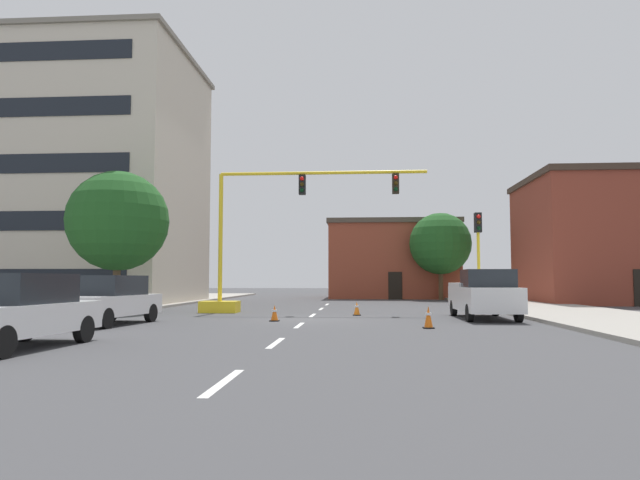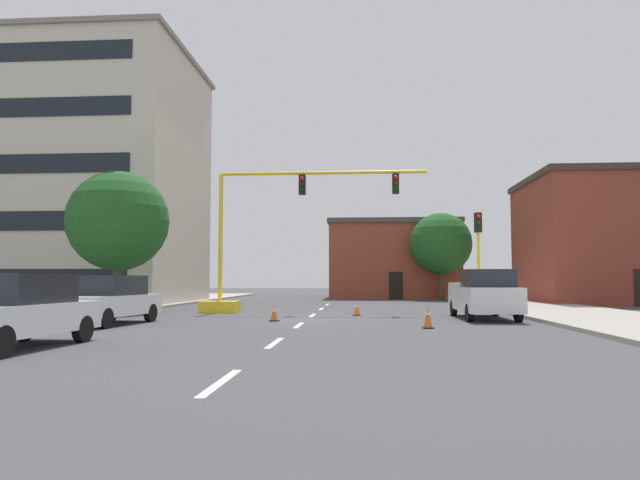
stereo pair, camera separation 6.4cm
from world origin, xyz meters
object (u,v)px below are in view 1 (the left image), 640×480
at_px(sedan_white_mid_left, 16,310).
at_px(traffic_cone_roadside_a, 275,313).
at_px(tree_right_far, 440,244).
at_px(traffic_cone_roadside_b, 357,309).
at_px(traffic_light_pole_right, 478,239).
at_px(sedan_white_near_left, 109,300).
at_px(traffic_signal_gantry, 251,264).
at_px(traffic_cone_roadside_c, 428,317).
at_px(tree_left_near, 118,221).
at_px(pickup_truck_white, 484,295).

relative_size(sedan_white_mid_left, traffic_cone_roadside_a, 7.38).
relative_size(tree_right_far, traffic_cone_roadside_a, 10.89).
xyz_separation_m(traffic_cone_roadside_a, traffic_cone_roadside_b, (3.12, 3.73, 0.00)).
relative_size(traffic_light_pole_right, sedan_white_near_left, 1.02).
distance_m(traffic_signal_gantry, traffic_cone_roadside_b, 5.78).
bearing_deg(traffic_signal_gantry, traffic_cone_roadside_c, -47.65).
xyz_separation_m(traffic_cone_roadside_a, traffic_cone_roadside_c, (5.51, -2.78, 0.06)).
distance_m(sedan_white_mid_left, traffic_cone_roadside_a, 10.20).
bearing_deg(traffic_cone_roadside_b, traffic_cone_roadside_c, -69.90).
height_order(traffic_signal_gantry, traffic_light_pole_right, traffic_signal_gantry).
xyz_separation_m(traffic_light_pole_right, traffic_cone_roadside_a, (-8.94, -5.94, -3.22)).
relative_size(traffic_signal_gantry, tree_right_far, 1.60).
xyz_separation_m(tree_right_far, traffic_cone_roadside_b, (-6.40, -19.40, -4.07)).
distance_m(traffic_signal_gantry, sedan_white_near_left, 8.48).
xyz_separation_m(sedan_white_near_left, traffic_cone_roadside_b, (8.71, 5.82, -0.58)).
relative_size(tree_left_near, sedan_white_near_left, 1.46).
bearing_deg(sedan_white_near_left, traffic_cone_roadside_b, 33.75).
distance_m(traffic_light_pole_right, tree_right_far, 17.22).
xyz_separation_m(sedan_white_near_left, sedan_white_mid_left, (0.94, -6.97, 0.00)).
height_order(traffic_signal_gantry, sedan_white_near_left, traffic_signal_gantry).
xyz_separation_m(traffic_light_pole_right, sedan_white_near_left, (-14.53, -8.03, -2.64)).
bearing_deg(tree_left_near, traffic_cone_roadside_a, -30.35).
xyz_separation_m(traffic_light_pole_right, traffic_cone_roadside_b, (-5.82, -2.21, -3.22)).
relative_size(sedan_white_near_left, traffic_cone_roadside_c, 6.37).
bearing_deg(traffic_signal_gantry, traffic_cone_roadside_a, -69.88).
bearing_deg(traffic_cone_roadside_b, traffic_signal_gantry, 161.42).
distance_m(pickup_truck_white, traffic_cone_roadside_b, 5.52).
bearing_deg(traffic_cone_roadside_c, sedan_white_mid_left, -148.29).
relative_size(pickup_truck_white, traffic_cone_roadside_c, 7.35).
relative_size(tree_right_far, traffic_cone_roadside_c, 9.24).
xyz_separation_m(tree_left_near, traffic_cone_roadside_b, (11.56, -1.21, -4.11)).
bearing_deg(traffic_cone_roadside_c, traffic_cone_roadside_b, 110.10).
bearing_deg(pickup_truck_white, traffic_signal_gantry, 160.91).
xyz_separation_m(traffic_signal_gantry, pickup_truck_white, (10.28, -3.56, -1.38)).
xyz_separation_m(tree_right_far, pickup_truck_white, (-1.24, -21.23, -3.40)).
relative_size(tree_left_near, pickup_truck_white, 1.27).
distance_m(tree_right_far, traffic_cone_roadside_b, 20.83).
bearing_deg(sedan_white_mid_left, sedan_white_near_left, 97.67).
distance_m(traffic_cone_roadside_b, traffic_cone_roadside_c, 6.94).
relative_size(traffic_signal_gantry, traffic_light_pole_right, 2.27).
height_order(sedan_white_mid_left, traffic_cone_roadside_c, sedan_white_mid_left).
height_order(tree_left_near, pickup_truck_white, tree_left_near).
relative_size(pickup_truck_white, sedan_white_near_left, 1.15).
relative_size(tree_right_far, pickup_truck_white, 1.26).
distance_m(traffic_signal_gantry, tree_left_near, 6.78).
relative_size(traffic_signal_gantry, sedan_white_near_left, 2.33).
bearing_deg(traffic_cone_roadside_a, traffic_light_pole_right, 33.59).
xyz_separation_m(tree_right_far, sedan_white_mid_left, (-14.17, -32.18, -3.49)).
xyz_separation_m(pickup_truck_white, traffic_cone_roadside_c, (-2.78, -4.68, -0.61)).
bearing_deg(traffic_cone_roadside_a, sedan_white_near_left, -159.49).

